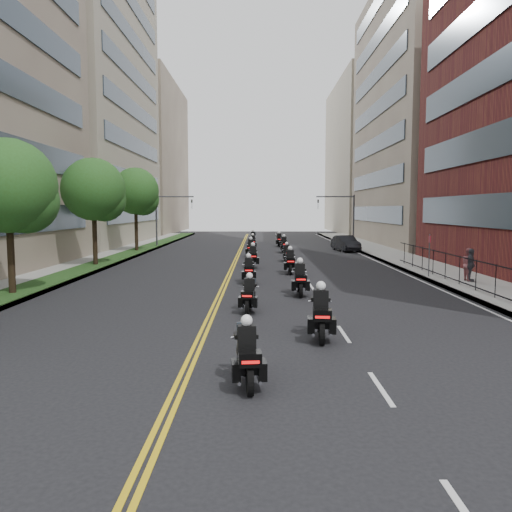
{
  "coord_description": "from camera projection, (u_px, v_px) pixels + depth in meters",
  "views": [
    {
      "loc": [
        0.39,
        -11.14,
        4.12
      ],
      "look_at": [
        0.26,
        13.09,
        1.82
      ],
      "focal_mm": 35.0,
      "sensor_mm": 36.0,
      "label": 1
    }
  ],
  "objects": [
    {
      "name": "motorcycle_8",
      "position": [
        251.0,
        249.0,
        42.81
      ],
      "size": [
        0.55,
        2.35,
        1.74
      ],
      "rotation": [
        0.0,
        0.0,
        -0.03
      ],
      "color": "black",
      "rests_on": "ground"
    },
    {
      "name": "building_right_far",
      "position": [
        378.0,
        158.0,
        87.79
      ],
      "size": [
        15.0,
        28.0,
        26.0
      ],
      "primitive_type": "cube",
      "color": "#AEA18C",
      "rests_on": "ground"
    },
    {
      "name": "motorcycle_1",
      "position": [
        321.0,
        316.0,
        15.81
      ],
      "size": [
        0.65,
        2.48,
        1.83
      ],
      "rotation": [
        0.0,
        0.0,
        -0.08
      ],
      "color": "black",
      "rests_on": "ground"
    },
    {
      "name": "ground",
      "position": [
        242.0,
        388.0,
        11.48
      ],
      "size": [
        160.0,
        160.0,
        0.0
      ],
      "primitive_type": "plane",
      "color": "black",
      "rests_on": "ground"
    },
    {
      "name": "motorcycle_10",
      "position": [
        253.0,
        243.0,
        50.86
      ],
      "size": [
        0.52,
        2.22,
        1.64
      ],
      "rotation": [
        0.0,
        0.0,
        0.03
      ],
      "color": "black",
      "rests_on": "ground"
    },
    {
      "name": "motorcycle_12",
      "position": [
        253.0,
        238.0,
        58.4
      ],
      "size": [
        0.69,
        2.27,
        1.68
      ],
      "rotation": [
        0.0,
        0.0,
        -0.14
      ],
      "color": "black",
      "rests_on": "ground"
    },
    {
      "name": "motorcycle_7",
      "position": [
        287.0,
        254.0,
        39.01
      ],
      "size": [
        0.58,
        2.07,
        1.53
      ],
      "rotation": [
        0.0,
        0.0,
        0.1
      ],
      "color": "black",
      "rests_on": "ground"
    },
    {
      "name": "traffic_signal_left",
      "position": [
        165.0,
        213.0,
        52.99
      ],
      "size": [
        4.09,
        0.2,
        5.6
      ],
      "color": "#3F3F44",
      "rests_on": "ground"
    },
    {
      "name": "pedestrian_c",
      "position": [
        471.0,
        265.0,
        27.26
      ],
      "size": [
        0.77,
        1.14,
        1.8
      ],
      "primitive_type": "imported",
      "rotation": [
        0.0,
        0.0,
        1.22
      ],
      "color": "#38393F",
      "rests_on": "sidewalk_right"
    },
    {
      "name": "motorcycle_9",
      "position": [
        284.0,
        246.0,
        46.67
      ],
      "size": [
        0.65,
        2.36,
        1.74
      ],
      "rotation": [
        0.0,
        0.0,
        0.1
      ],
      "color": "black",
      "rests_on": "ground"
    },
    {
      "name": "motorcycle_0",
      "position": [
        247.0,
        358.0,
        11.66
      ],
      "size": [
        0.63,
        2.22,
        1.64
      ],
      "rotation": [
        0.0,
        0.0,
        0.11
      ],
      "color": "black",
      "rests_on": "ground"
    },
    {
      "name": "traffic_signal_right",
      "position": [
        345.0,
        213.0,
        52.89
      ],
      "size": [
        4.09,
        0.2,
        5.6
      ],
      "color": "#3F3F44",
      "rests_on": "ground"
    },
    {
      "name": "grass_strip",
      "position": [
        100.0,
        263.0,
        36.41
      ],
      "size": [
        2.0,
        90.0,
        0.04
      ],
      "primitive_type": "cube",
      "color": "#1A3D16",
      "rests_on": "sidewalk_left"
    },
    {
      "name": "building_left_mid",
      "position": [
        66.0,
        97.0,
        57.77
      ],
      "size": [
        16.11,
        28.0,
        34.0
      ],
      "color": "#AEA18C",
      "rests_on": "ground"
    },
    {
      "name": "motorcycle_11",
      "position": [
        279.0,
        240.0,
        54.48
      ],
      "size": [
        0.54,
        2.28,
        1.68
      ],
      "rotation": [
        0.0,
        0.0,
        0.04
      ],
      "color": "black",
      "rests_on": "ground"
    },
    {
      "name": "motorcycle_6",
      "position": [
        253.0,
        258.0,
        34.94
      ],
      "size": [
        0.56,
        2.4,
        1.77
      ],
      "rotation": [
        0.0,
        0.0,
        0.03
      ],
      "color": "black",
      "rests_on": "ground"
    },
    {
      "name": "motorcycle_3",
      "position": [
        300.0,
        280.0,
        23.8
      ],
      "size": [
        0.57,
        2.43,
        1.79
      ],
      "rotation": [
        0.0,
        0.0,
        -0.03
      ],
      "color": "black",
      "rests_on": "ground"
    },
    {
      "name": "building_left_far",
      "position": [
        132.0,
        158.0,
        88.02
      ],
      "size": [
        16.0,
        28.0,
        26.0
      ],
      "primitive_type": "cube",
      "color": "#7B6959",
      "rests_on": "ground"
    },
    {
      "name": "parked_sedan",
      "position": [
        346.0,
        243.0,
        48.63
      ],
      "size": [
        2.36,
        4.81,
        1.52
      ],
      "primitive_type": "imported",
      "rotation": [
        0.0,
        0.0,
        0.17
      ],
      "color": "black",
      "rests_on": "ground"
    },
    {
      "name": "motorcycle_4",
      "position": [
        249.0,
        271.0,
        27.63
      ],
      "size": [
        0.53,
        2.25,
        1.66
      ],
      "rotation": [
        0.0,
        0.0,
        0.04
      ],
      "color": "black",
      "rests_on": "ground"
    },
    {
      "name": "building_right_tan",
      "position": [
        440.0,
        115.0,
        57.74
      ],
      "size": [
        15.11,
        28.0,
        30.0
      ],
      "color": "#7B6959",
      "rests_on": "ground"
    },
    {
      "name": "street_trees",
      "position": [
        66.0,
        192.0,
        29.58
      ],
      "size": [
        4.4,
        38.4,
        7.98
      ],
      "color": "#302315",
      "rests_on": "ground"
    },
    {
      "name": "motorcycle_2",
      "position": [
        249.0,
        296.0,
        19.98
      ],
      "size": [
        0.57,
        2.13,
        1.57
      ],
      "rotation": [
        0.0,
        0.0,
        -0.08
      ],
      "color": "black",
      "rests_on": "ground"
    },
    {
      "name": "iron_fence",
      "position": [
        485.0,
        278.0,
        23.29
      ],
      "size": [
        0.05,
        28.0,
        1.5
      ],
      "color": "black",
      "rests_on": "sidewalk_right"
    },
    {
      "name": "sidewalk_right",
      "position": [
        418.0,
        264.0,
        36.3
      ],
      "size": [
        4.0,
        90.0,
        0.15
      ],
      "primitive_type": "cube",
      "color": "gray",
      "rests_on": "ground"
    },
    {
      "name": "sidewalk_left",
      "position": [
        89.0,
        264.0,
        36.42
      ],
      "size": [
        4.0,
        90.0,
        0.15
      ],
      "primitive_type": "cube",
      "color": "gray",
      "rests_on": "ground"
    },
    {
      "name": "motorcycle_5",
      "position": [
        290.0,
        263.0,
        31.74
      ],
      "size": [
        0.55,
        2.38,
        1.75
      ],
      "rotation": [
        0.0,
        0.0,
        -0.02
      ],
      "color": "black",
      "rests_on": "ground"
    },
    {
      "name": "pedestrian_b",
      "position": [
        469.0,
        264.0,
        27.51
      ],
      "size": [
        0.76,
        0.94,
        1.82
      ],
      "primitive_type": "imported",
      "rotation": [
        0.0,
        0.0,
        1.65
      ],
      "color": "#9B5559",
      "rests_on": "sidewalk_right"
    }
  ]
}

